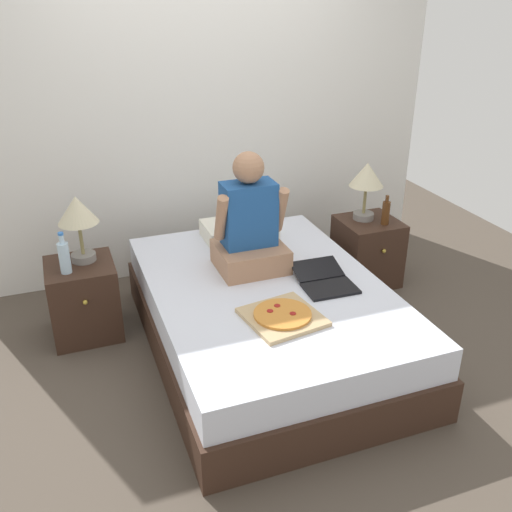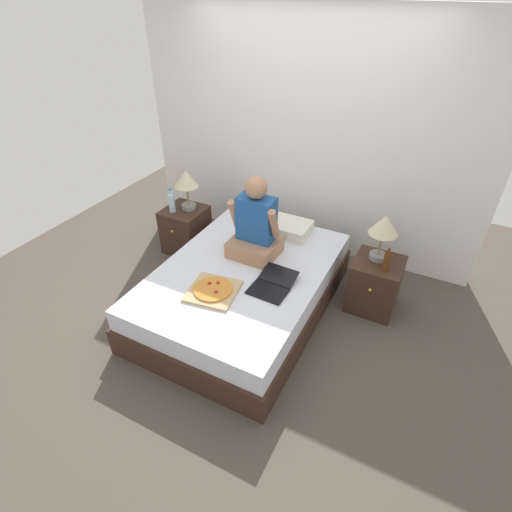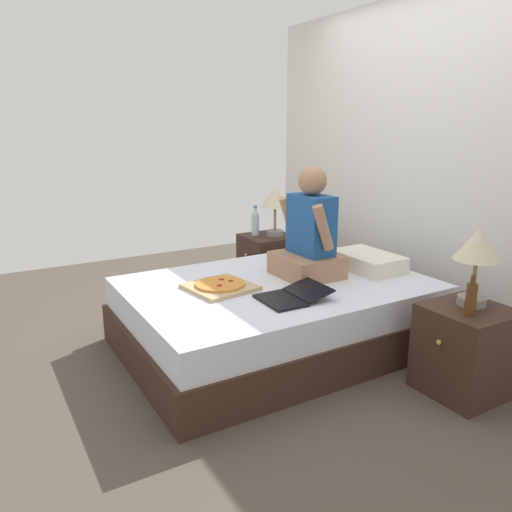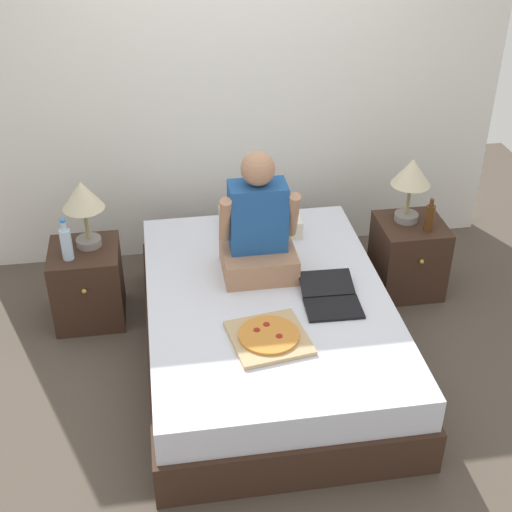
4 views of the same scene
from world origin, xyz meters
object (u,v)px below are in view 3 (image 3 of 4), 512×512
beer_bottle (471,299)px  laptop (290,297)px  lamp_on_right_nightstand (478,250)px  person_seated (309,237)px  pizza_box (220,286)px  nightstand_left (268,263)px  nightstand_right (465,350)px  bed (277,314)px  lamp_on_left_nightstand (275,201)px  water_bottle (255,223)px

beer_bottle → laptop: 1.03m
lamp_on_right_nightstand → beer_bottle: lamp_on_right_nightstand is taller
person_seated → pizza_box: (-0.05, -0.68, -0.27)m
nightstand_left → lamp_on_right_nightstand: size_ratio=1.16×
person_seated → nightstand_right: bearing=16.3°
nightstand_right → laptop: bearing=-135.6°
bed → lamp_on_left_nightstand: lamp_on_left_nightstand is taller
bed → lamp_on_left_nightstand: bearing=148.3°
beer_bottle → pizza_box: (-1.22, -0.90, -0.13)m
laptop → bed: bearing=159.5°
lamp_on_left_nightstand → nightstand_right: bearing=-1.3°
laptop → pizza_box: bearing=-146.0°
nightstand_left → person_seated: (1.07, -0.32, 0.50)m
nightstand_left → beer_bottle: size_ratio=2.28×
pizza_box → lamp_on_left_nightstand: bearing=133.0°
nightstand_left → person_seated: bearing=-16.7°
nightstand_left → bed: bearing=-28.8°
nightstand_right → lamp_on_right_nightstand: size_ratio=1.16×
lamp_on_left_nightstand → laptop: bearing=-29.1°
water_bottle → pizza_box: size_ratio=0.60×
bed → person_seated: person_seated is taller
nightstand_right → laptop: laptop is taller
laptop → pizza_box: laptop is taller
lamp_on_right_nightstand → beer_bottle: bearing=-56.3°
water_bottle → laptop: 1.65m
bed → nightstand_right: (1.09, 0.60, 0.03)m
lamp_on_right_nightstand → beer_bottle: size_ratio=1.96×
laptop → lamp_on_right_nightstand: bearing=47.5°
lamp_on_right_nightstand → laptop: bearing=-132.5°
nightstand_left → lamp_on_left_nightstand: lamp_on_left_nightstand is taller
lamp_on_right_nightstand → laptop: 1.11m
water_bottle → pizza_box: bearing=-39.6°
nightstand_right → water_bottle: bearing=-177.7°
person_seated → beer_bottle: bearing=10.7°
bed → pizza_box: (-0.06, -0.41, 0.26)m
bed → laptop: 0.45m
nightstand_left → beer_bottle: 2.28m
pizza_box → bed: bearing=81.0°
nightstand_left → water_bottle: water_bottle is taller
water_bottle → pizza_box: (1.10, -0.91, -0.14)m
water_bottle → beer_bottle: size_ratio=1.20×
nightstand_left → lamp_on_right_nightstand: bearing=1.3°
lamp_on_left_nightstand → laptop: 1.64m
bed → lamp_on_right_nightstand: bearing=31.5°
bed → beer_bottle: bearing=23.3°
laptop → beer_bottle: bearing=37.7°
water_bottle → pizza_box: 1.44m
water_bottle → person_seated: 1.18m
lamp_on_right_nightstand → nightstand_right: bearing=-59.1°
lamp_on_left_nightstand → laptop: lamp_on_left_nightstand is taller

